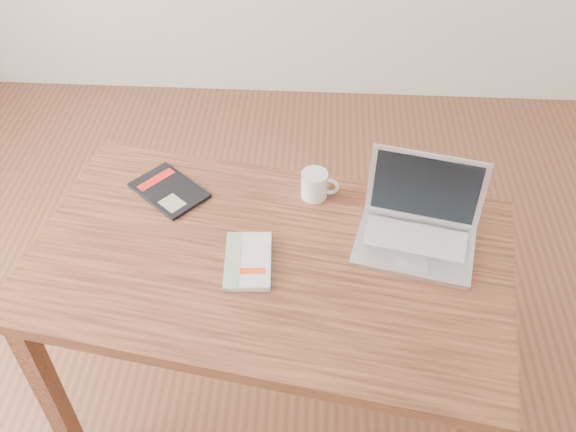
# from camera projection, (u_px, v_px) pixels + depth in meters

# --- Properties ---
(room) EXTENTS (4.04, 4.04, 2.70)m
(room) POSITION_uv_depth(u_px,v_px,m) (154.00, 62.00, 1.34)
(room) COLOR #522D1C
(room) RESTS_ON ground
(desk) EXTENTS (1.43, 0.96, 0.75)m
(desk) POSITION_uv_depth(u_px,v_px,m) (269.00, 278.00, 1.82)
(desk) COLOR #4E2917
(desk) RESTS_ON ground
(white_guidebook) EXTENTS (0.14, 0.21, 0.02)m
(white_guidebook) POSITION_uv_depth(u_px,v_px,m) (248.00, 261.00, 1.74)
(white_guidebook) COLOR beige
(white_guidebook) RESTS_ON desk
(black_guidebook) EXTENTS (0.27, 0.26, 0.01)m
(black_guidebook) POSITION_uv_depth(u_px,v_px,m) (169.00, 190.00, 1.95)
(black_guidebook) COLOR black
(black_guidebook) RESTS_ON desk
(laptop) EXTENTS (0.37, 0.32, 0.23)m
(laptop) POSITION_uv_depth(u_px,v_px,m) (418.00, 225.00, 1.78)
(laptop) COLOR silver
(laptop) RESTS_ON desk
(coffee_mug) EXTENTS (0.12, 0.08, 0.09)m
(coffee_mug) POSITION_uv_depth(u_px,v_px,m) (315.00, 184.00, 1.91)
(coffee_mug) COLOR white
(coffee_mug) RESTS_ON desk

